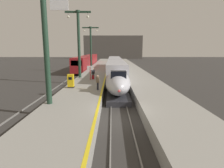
% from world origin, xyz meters
% --- Properties ---
extents(ground_plane, '(260.00, 260.00, 0.00)m').
position_xyz_m(ground_plane, '(0.00, 0.00, 0.00)').
color(ground_plane, '#33302D').
extents(platform_left, '(4.80, 110.00, 1.05)m').
position_xyz_m(platform_left, '(-4.05, 24.75, 0.53)').
color(platform_left, gray).
rests_on(platform_left, ground).
extents(platform_right, '(4.80, 110.00, 1.05)m').
position_xyz_m(platform_right, '(4.05, 24.75, 0.53)').
color(platform_right, gray).
rests_on(platform_right, ground).
extents(platform_left_safety_stripe, '(0.20, 107.80, 0.01)m').
position_xyz_m(platform_left_safety_stripe, '(-1.77, 24.75, 1.05)').
color(platform_left_safety_stripe, yellow).
rests_on(platform_left_safety_stripe, platform_left).
extents(rail_main_left, '(0.08, 110.00, 0.12)m').
position_xyz_m(rail_main_left, '(-0.75, 27.50, 0.06)').
color(rail_main_left, slate).
rests_on(rail_main_left, ground).
extents(rail_main_right, '(0.08, 110.00, 0.12)m').
position_xyz_m(rail_main_right, '(0.75, 27.50, 0.06)').
color(rail_main_right, slate).
rests_on(rail_main_right, ground).
extents(rail_secondary_left, '(0.08, 110.00, 0.12)m').
position_xyz_m(rail_secondary_left, '(-8.85, 27.50, 0.06)').
color(rail_secondary_left, slate).
rests_on(rail_secondary_left, ground).
extents(rail_secondary_right, '(0.08, 110.00, 0.12)m').
position_xyz_m(rail_secondary_right, '(-7.35, 27.50, 0.06)').
color(rail_secondary_right, slate).
rests_on(rail_secondary_right, ground).
extents(highspeed_train_main, '(2.92, 38.76, 3.60)m').
position_xyz_m(highspeed_train_main, '(0.00, 22.11, 1.92)').
color(highspeed_train_main, silver).
rests_on(highspeed_train_main, ground).
extents(regional_train_adjacent, '(2.85, 36.60, 3.80)m').
position_xyz_m(regional_train_adjacent, '(-8.10, 42.96, 2.13)').
color(regional_train_adjacent, maroon).
rests_on(regional_train_adjacent, ground).
extents(station_column_near, '(4.00, 0.68, 9.48)m').
position_xyz_m(station_column_near, '(-5.85, 1.28, 6.83)').
color(station_column_near, '#1E3828').
rests_on(station_column_near, platform_left).
extents(station_column_mid, '(4.00, 0.68, 10.39)m').
position_xyz_m(station_column_mid, '(-5.90, 16.14, 7.21)').
color(station_column_mid, '#1E3828').
rests_on(station_column_mid, platform_left).
extents(station_column_far, '(4.00, 0.68, 9.96)m').
position_xyz_m(station_column_far, '(-5.90, 32.75, 6.99)').
color(station_column_far, '#1E3828').
rests_on(station_column_far, platform_left).
extents(passenger_near_edge, '(0.47, 0.41, 1.69)m').
position_xyz_m(passenger_near_edge, '(-3.55, 14.36, 2.04)').
color(passenger_near_edge, '#23232D').
rests_on(passenger_near_edge, platform_left).
extents(passenger_mid_platform, '(0.39, 0.49, 1.69)m').
position_xyz_m(passenger_mid_platform, '(-2.26, 6.58, 2.04)').
color(passenger_mid_platform, '#23232D').
rests_on(passenger_mid_platform, platform_left).
extents(rolling_suitcase, '(0.40, 0.22, 0.98)m').
position_xyz_m(rolling_suitcase, '(-3.57, 14.26, 1.35)').
color(rolling_suitcase, maroon).
rests_on(rolling_suitcase, platform_left).
extents(ticket_machine_yellow, '(0.76, 0.62, 1.60)m').
position_xyz_m(ticket_machine_yellow, '(-5.55, 7.88, 1.79)').
color(ticket_machine_yellow, yellow).
rests_on(ticket_machine_yellow, platform_left).
extents(departure_info_board, '(0.90, 0.10, 2.12)m').
position_xyz_m(departure_info_board, '(-3.89, 13.45, 2.56)').
color(departure_info_board, maroon).
rests_on(departure_info_board, platform_left).
extents(terminus_back_wall, '(36.00, 2.00, 14.00)m').
position_xyz_m(terminus_back_wall, '(0.00, 102.00, 7.00)').
color(terminus_back_wall, '#4C4742').
rests_on(terminus_back_wall, ground).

